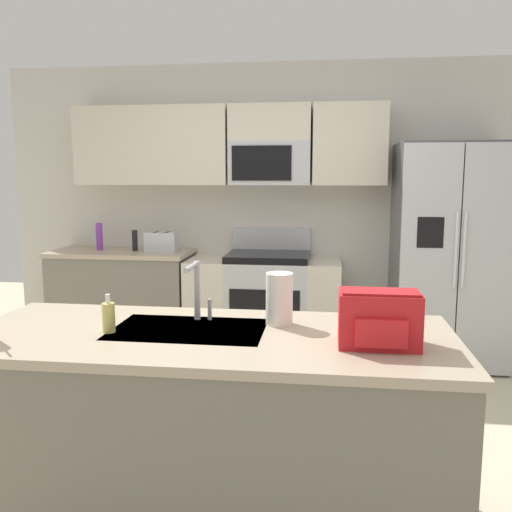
{
  "coord_description": "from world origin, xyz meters",
  "views": [
    {
      "loc": [
        0.45,
        -2.95,
        1.58
      ],
      "look_at": [
        -0.02,
        0.6,
        1.05
      ],
      "focal_mm": 38.09,
      "sensor_mm": 36.0,
      "label": 1
    }
  ],
  "objects_px": {
    "refrigerator": "(449,255)",
    "sink_faucet": "(197,286)",
    "paper_towel_roll": "(279,299)",
    "backpack": "(379,317)",
    "range_oven": "(264,303)",
    "bottle_purple": "(99,236)",
    "toaster": "(162,242)",
    "soap_dispenser": "(109,317)",
    "pepper_mill": "(135,240)"
  },
  "relations": [
    {
      "from": "range_oven",
      "to": "refrigerator",
      "type": "distance_m",
      "value": 1.64
    },
    {
      "from": "refrigerator",
      "to": "backpack",
      "type": "xyz_separation_m",
      "value": [
        -0.8,
        -2.52,
        0.09
      ]
    },
    {
      "from": "bottle_purple",
      "to": "paper_towel_roll",
      "type": "height_order",
      "value": "bottle_purple"
    },
    {
      "from": "range_oven",
      "to": "sink_faucet",
      "type": "height_order",
      "value": "sink_faucet"
    },
    {
      "from": "paper_towel_roll",
      "to": "range_oven",
      "type": "bearing_deg",
      "value": 98.36
    },
    {
      "from": "pepper_mill",
      "to": "paper_towel_roll",
      "type": "bearing_deg",
      "value": -56.53
    },
    {
      "from": "paper_towel_roll",
      "to": "toaster",
      "type": "bearing_deg",
      "value": 119.13
    },
    {
      "from": "bottle_purple",
      "to": "range_oven",
      "type": "bearing_deg",
      "value": -0.81
    },
    {
      "from": "refrigerator",
      "to": "paper_towel_roll",
      "type": "xyz_separation_m",
      "value": [
        -1.23,
        -2.25,
        0.09
      ]
    },
    {
      "from": "toaster",
      "to": "bottle_purple",
      "type": "height_order",
      "value": "bottle_purple"
    },
    {
      "from": "range_oven",
      "to": "soap_dispenser",
      "type": "distance_m",
      "value": 2.64
    },
    {
      "from": "bottle_purple",
      "to": "sink_faucet",
      "type": "bearing_deg",
      "value": -57.36
    },
    {
      "from": "refrigerator",
      "to": "backpack",
      "type": "distance_m",
      "value": 2.65
    },
    {
      "from": "sink_faucet",
      "to": "backpack",
      "type": "height_order",
      "value": "sink_faucet"
    },
    {
      "from": "toaster",
      "to": "backpack",
      "type": "xyz_separation_m",
      "value": [
        1.69,
        -2.54,
        0.03
      ]
    },
    {
      "from": "paper_towel_roll",
      "to": "backpack",
      "type": "height_order",
      "value": "paper_towel_roll"
    },
    {
      "from": "sink_faucet",
      "to": "backpack",
      "type": "relative_size",
      "value": 0.88
    },
    {
      "from": "toaster",
      "to": "soap_dispenser",
      "type": "distance_m",
      "value": 2.56
    },
    {
      "from": "sink_faucet",
      "to": "backpack",
      "type": "xyz_separation_m",
      "value": [
        0.81,
        -0.28,
        -0.05
      ]
    },
    {
      "from": "sink_faucet",
      "to": "soap_dispenser",
      "type": "relative_size",
      "value": 1.66
    },
    {
      "from": "pepper_mill",
      "to": "refrigerator",
      "type": "bearing_deg",
      "value": -1.44
    },
    {
      "from": "range_oven",
      "to": "soap_dispenser",
      "type": "bearing_deg",
      "value": -98.6
    },
    {
      "from": "refrigerator",
      "to": "sink_faucet",
      "type": "distance_m",
      "value": 2.77
    },
    {
      "from": "toaster",
      "to": "pepper_mill",
      "type": "bearing_deg",
      "value": 169.48
    },
    {
      "from": "refrigerator",
      "to": "bottle_purple",
      "type": "distance_m",
      "value": 3.12
    },
    {
      "from": "toaster",
      "to": "paper_towel_roll",
      "type": "height_order",
      "value": "paper_towel_roll"
    },
    {
      "from": "range_oven",
      "to": "bottle_purple",
      "type": "distance_m",
      "value": 1.65
    },
    {
      "from": "range_oven",
      "to": "refrigerator",
      "type": "xyz_separation_m",
      "value": [
        1.57,
        -0.07,
        0.48
      ]
    },
    {
      "from": "sink_faucet",
      "to": "paper_towel_roll",
      "type": "distance_m",
      "value": 0.39
    },
    {
      "from": "refrigerator",
      "to": "pepper_mill",
      "type": "distance_m",
      "value": 2.77
    },
    {
      "from": "range_oven",
      "to": "bottle_purple",
      "type": "xyz_separation_m",
      "value": [
        -1.54,
        0.02,
        0.58
      ]
    },
    {
      "from": "toaster",
      "to": "backpack",
      "type": "height_order",
      "value": "backpack"
    },
    {
      "from": "bottle_purple",
      "to": "backpack",
      "type": "xyz_separation_m",
      "value": [
        2.31,
        -2.62,
        -0.01
      ]
    },
    {
      "from": "range_oven",
      "to": "toaster",
      "type": "xyz_separation_m",
      "value": [
        -0.93,
        -0.05,
        0.55
      ]
    },
    {
      "from": "toaster",
      "to": "paper_towel_roll",
      "type": "distance_m",
      "value": 2.6
    },
    {
      "from": "refrigerator",
      "to": "pepper_mill",
      "type": "bearing_deg",
      "value": 178.56
    },
    {
      "from": "paper_towel_roll",
      "to": "soap_dispenser",
      "type": "bearing_deg",
      "value": -162.73
    },
    {
      "from": "refrigerator",
      "to": "backpack",
      "type": "bearing_deg",
      "value": -107.66
    },
    {
      "from": "soap_dispenser",
      "to": "paper_towel_roll",
      "type": "xyz_separation_m",
      "value": [
        0.73,
        0.23,
        0.05
      ]
    },
    {
      "from": "range_oven",
      "to": "soap_dispenser",
      "type": "height_order",
      "value": "range_oven"
    },
    {
      "from": "pepper_mill",
      "to": "backpack",
      "type": "bearing_deg",
      "value": -52.87
    },
    {
      "from": "refrigerator",
      "to": "toaster",
      "type": "height_order",
      "value": "refrigerator"
    },
    {
      "from": "range_oven",
      "to": "toaster",
      "type": "relative_size",
      "value": 4.86
    },
    {
      "from": "soap_dispenser",
      "to": "backpack",
      "type": "distance_m",
      "value": 1.15
    },
    {
      "from": "toaster",
      "to": "pepper_mill",
      "type": "height_order",
      "value": "pepper_mill"
    },
    {
      "from": "pepper_mill",
      "to": "soap_dispenser",
      "type": "height_order",
      "value": "pepper_mill"
    },
    {
      "from": "range_oven",
      "to": "backpack",
      "type": "height_order",
      "value": "backpack"
    },
    {
      "from": "toaster",
      "to": "pepper_mill",
      "type": "distance_m",
      "value": 0.27
    },
    {
      "from": "pepper_mill",
      "to": "backpack",
      "type": "xyz_separation_m",
      "value": [
        1.96,
        -2.59,
        0.02
      ]
    },
    {
      "from": "refrigerator",
      "to": "toaster",
      "type": "bearing_deg",
      "value": 179.55
    }
  ]
}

